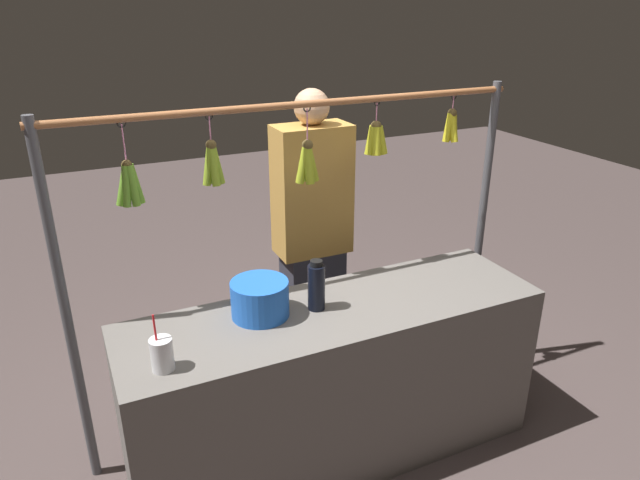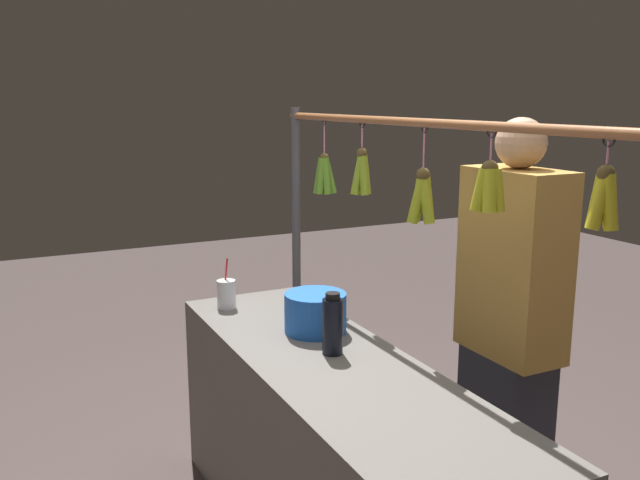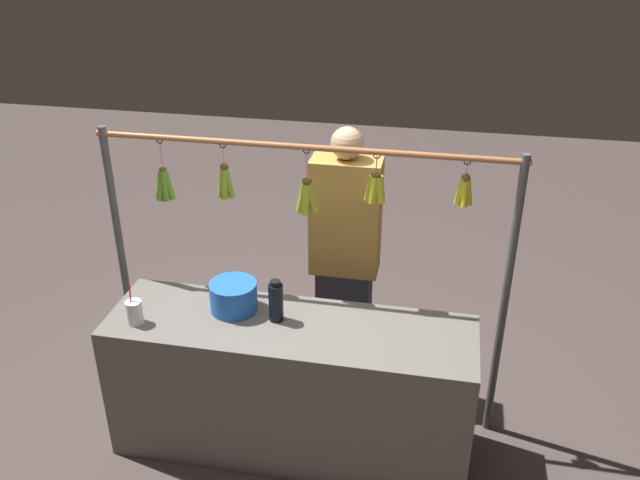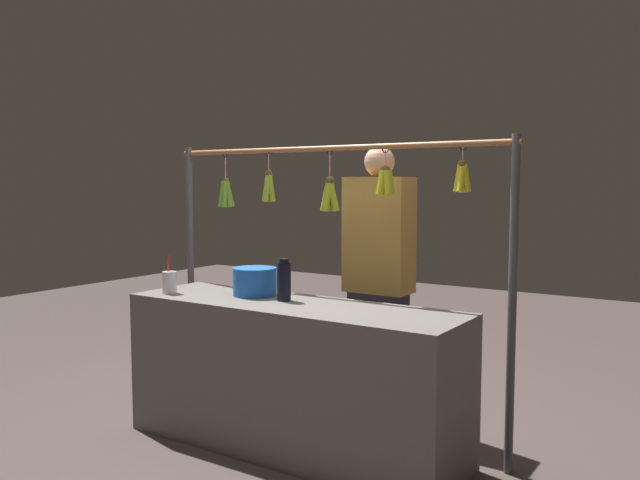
{
  "view_description": "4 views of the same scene",
  "coord_description": "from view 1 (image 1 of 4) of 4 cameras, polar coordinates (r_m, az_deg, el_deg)",
  "views": [
    {
      "loc": [
        1.03,
        2.04,
        2.11
      ],
      "look_at": [
        0.08,
        0.0,
        1.17
      ],
      "focal_mm": 32.4,
      "sensor_mm": 36.0,
      "label": 1
    },
    {
      "loc": [
        -2.05,
        1.07,
        1.76
      ],
      "look_at": [
        0.11,
        0.0,
        1.25
      ],
      "focal_mm": 37.9,
      "sensor_mm": 36.0,
      "label": 2
    },
    {
      "loc": [
        -0.73,
        2.81,
        2.82
      ],
      "look_at": [
        -0.16,
        0.0,
        1.34
      ],
      "focal_mm": 37.6,
      "sensor_mm": 36.0,
      "label": 3
    },
    {
      "loc": [
        -2.07,
        2.87,
        1.47
      ],
      "look_at": [
        -0.19,
        0.0,
        1.17
      ],
      "focal_mm": 36.73,
      "sensor_mm": 36.0,
      "label": 4
    }
  ],
  "objects": [
    {
      "name": "display_rack",
      "position": [
        2.75,
        -1.74,
        3.79
      ],
      "size": [
        2.27,
        0.12,
        1.72
      ],
      "color": "#4C4C51",
      "rests_on": "ground"
    },
    {
      "name": "market_counter",
      "position": [
        2.85,
        1.45,
        -13.94
      ],
      "size": [
        1.95,
        0.57,
        0.82
      ],
      "primitive_type": "cube",
      "color": "#66605B",
      "rests_on": "ground"
    },
    {
      "name": "water_bottle",
      "position": [
        2.57,
        -0.36,
        -4.57
      ],
      "size": [
        0.08,
        0.08,
        0.24
      ],
      "color": "black",
      "rests_on": "market_counter"
    },
    {
      "name": "ground_plane",
      "position": [
        3.11,
        1.37,
        -20.0
      ],
      "size": [
        12.0,
        12.0,
        0.0
      ],
      "primitive_type": "plane",
      "color": "#4C3F3D"
    },
    {
      "name": "drink_cup",
      "position": [
        2.27,
        -15.35,
        -10.82
      ],
      "size": [
        0.09,
        0.09,
        0.23
      ],
      "color": "silver",
      "rests_on": "market_counter"
    },
    {
      "name": "blue_bucket",
      "position": [
        2.54,
        -5.96,
        -5.8
      ],
      "size": [
        0.25,
        0.25,
        0.16
      ],
      "primitive_type": "cylinder",
      "color": "blue",
      "rests_on": "market_counter"
    },
    {
      "name": "vendor_person",
      "position": [
        3.22,
        -0.76,
        -0.52
      ],
      "size": [
        0.4,
        0.22,
        1.7
      ],
      "color": "#2D2D38",
      "rests_on": "ground"
    }
  ]
}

